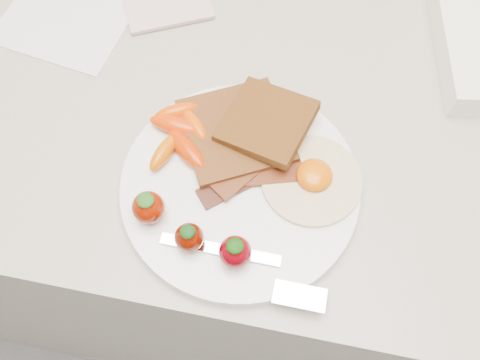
# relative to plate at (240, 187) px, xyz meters

# --- Properties ---
(counter) EXTENTS (2.00, 0.60, 0.90)m
(counter) POSITION_rel_plate_xyz_m (0.03, 0.15, -0.46)
(counter) COLOR gray
(counter) RESTS_ON ground
(plate) EXTENTS (0.27, 0.27, 0.02)m
(plate) POSITION_rel_plate_xyz_m (0.00, 0.00, 0.00)
(plate) COLOR white
(plate) RESTS_ON counter
(toast_lower) EXTENTS (0.16, 0.16, 0.01)m
(toast_lower) POSITION_rel_plate_xyz_m (-0.02, 0.06, 0.02)
(toast_lower) COLOR #44290F
(toast_lower) RESTS_ON plate
(toast_upper) EXTENTS (0.12, 0.12, 0.02)m
(toast_upper) POSITION_rel_plate_xyz_m (0.02, 0.07, 0.03)
(toast_upper) COLOR black
(toast_upper) RESTS_ON toast_lower
(fried_egg) EXTENTS (0.14, 0.14, 0.02)m
(fried_egg) POSITION_rel_plate_xyz_m (0.08, 0.02, 0.01)
(fried_egg) COLOR silver
(fried_egg) RESTS_ON plate
(bacon_strips) EXTENTS (0.12, 0.11, 0.01)m
(bacon_strips) POSITION_rel_plate_xyz_m (0.01, 0.01, 0.01)
(bacon_strips) COLOR black
(bacon_strips) RESTS_ON plate
(baby_carrots) EXTENTS (0.09, 0.10, 0.02)m
(baby_carrots) POSITION_rel_plate_xyz_m (-0.08, 0.04, 0.02)
(baby_carrots) COLOR #D53200
(baby_carrots) RESTS_ON plate
(strawberries) EXTENTS (0.13, 0.06, 0.04)m
(strawberries) POSITION_rel_plate_xyz_m (-0.04, -0.07, 0.03)
(strawberries) COLOR #741100
(strawberries) RESTS_ON plate
(fork) EXTENTS (0.18, 0.05, 0.00)m
(fork) POSITION_rel_plate_xyz_m (0.04, -0.10, 0.01)
(fork) COLOR silver
(fork) RESTS_ON plate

